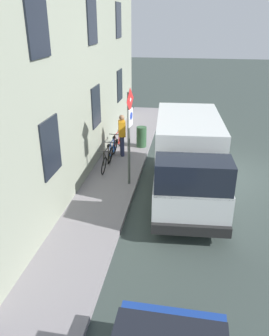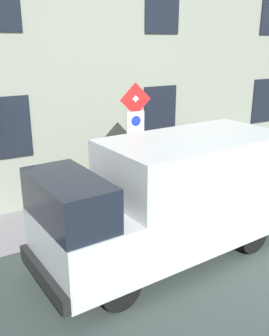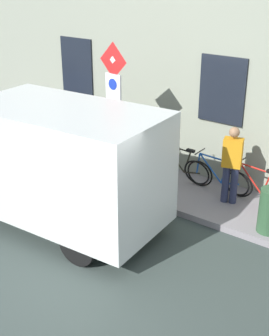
{
  "view_description": "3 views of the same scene",
  "coord_description": "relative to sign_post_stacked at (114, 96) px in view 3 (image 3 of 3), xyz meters",
  "views": [
    {
      "loc": [
        1.45,
        12.0,
        5.37
      ],
      "look_at": [
        3.03,
        2.27,
        0.96
      ],
      "focal_mm": 35.86,
      "sensor_mm": 36.0,
      "label": 1
    },
    {
      "loc": [
        -4.43,
        6.27,
        4.32
      ],
      "look_at": [
        3.02,
        1.94,
        1.45
      ],
      "focal_mm": 40.65,
      "sensor_mm": 36.0,
      "label": 2
    },
    {
      "loc": [
        -4.38,
        -4.48,
        4.95
      ],
      "look_at": [
        2.21,
        0.45,
        1.28
      ],
      "focal_mm": 49.65,
      "sensor_mm": 36.0,
      "label": 3
    }
  ],
  "objects": [
    {
      "name": "sign_post_stacked",
      "position": [
        0.0,
        0.0,
        0.0
      ],
      "size": [
        0.17,
        0.56,
        3.17
      ],
      "color": "#474C47",
      "rests_on": "sidewalk_slab"
    },
    {
      "name": "pedestrian",
      "position": [
        0.78,
        -2.53,
        -1.21
      ],
      "size": [
        0.36,
        0.46,
        1.72
      ],
      "rotation": [
        0.0,
        0.0,
        3.43
      ],
      "color": "#262B47",
      "rests_on": "sidewalk_slab"
    },
    {
      "name": "bicycle_red",
      "position": [
        1.07,
        -3.05,
        -1.77
      ],
      "size": [
        0.46,
        1.72,
        0.89
      ],
      "rotation": [
        0.0,
        0.0,
        1.5
      ],
      "color": "black",
      "rests_on": "sidewalk_slab"
    },
    {
      "name": "building_facade",
      "position": [
        1.97,
        -1.78,
        1.39
      ],
      "size": [
        0.75,
        15.97,
        7.34
      ],
      "color": "gray",
      "rests_on": "ground_plane"
    },
    {
      "name": "ground_plane",
      "position": [
        -3.26,
        -1.78,
        -2.28
      ],
      "size": [
        80.0,
        80.0,
        0.0
      ],
      "primitive_type": "plane",
      "color": "#333D39"
    },
    {
      "name": "bicycle_blue",
      "position": [
        1.07,
        -2.08,
        -1.77
      ],
      "size": [
        0.46,
        1.71,
        0.89
      ],
      "rotation": [
        0.0,
        0.0,
        1.58
      ],
      "color": "black",
      "rests_on": "sidewalk_slab"
    },
    {
      "name": "bicycle_black",
      "position": [
        1.07,
        -1.11,
        -1.77
      ],
      "size": [
        0.46,
        1.71,
        0.89
      ],
      "rotation": [
        0.0,
        0.0,
        1.57
      ],
      "color": "black",
      "rests_on": "sidewalk_slab"
    },
    {
      "name": "sidewalk_slab",
      "position": [
        0.7,
        -1.78,
        -2.21
      ],
      "size": [
        1.83,
        17.97,
        0.14
      ],
      "primitive_type": "cube",
      "color": "gray",
      "rests_on": "ground_plane"
    },
    {
      "name": "delivery_van",
      "position": [
        -1.91,
        0.29,
        -0.94
      ],
      "size": [
        2.34,
        5.45,
        2.5
      ],
      "rotation": [
        0.0,
        0.0,
        1.64
      ],
      "color": "silver",
      "rests_on": "ground_plane"
    }
  ]
}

